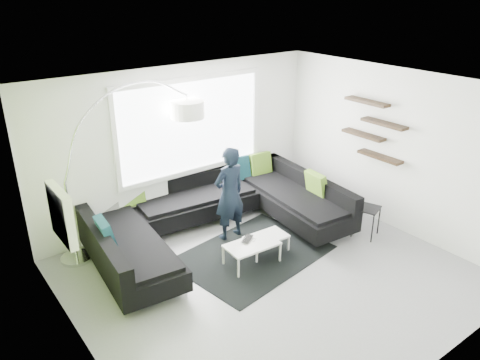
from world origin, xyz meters
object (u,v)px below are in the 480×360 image
Objects in this scene: arc_lamp at (65,182)px; person at (229,194)px; sectional_sofa at (217,217)px; coffee_table at (259,248)px; side_table at (366,221)px; laptop at (250,240)px.

person is (2.37, -0.88, -0.52)m from arc_lamp.
arc_lamp is at bearing 165.49° from sectional_sofa.
sectional_sofa is at bearing -17.75° from arc_lamp.
sectional_sofa is 2.49m from arc_lamp.
arc_lamp reaches higher than coffee_table.
arc_lamp is 4.94m from side_table.
person is 4.70× the size of laptop.
person is 0.91m from laptop.
side_table reaches higher than coffee_table.
side_table is at bearing 141.47° from person.
coffee_table is at bearing 164.19° from side_table.
laptop reaches higher than coffee_table.
laptop is (-0.16, 0.05, 0.19)m from coffee_table.
side_table is at bearing -29.22° from sectional_sofa.
coffee_table is 3.13m from arc_lamp.
sectional_sofa reaches higher than side_table.
person is (-1.91, 1.36, 0.55)m from side_table.
sectional_sofa is 8.23× the size of side_table.
sectional_sofa is 4.13× the size of coffee_table.
sectional_sofa is 0.95m from coffee_table.
coffee_table is 0.25m from laptop.
sectional_sofa is 2.56m from side_table.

